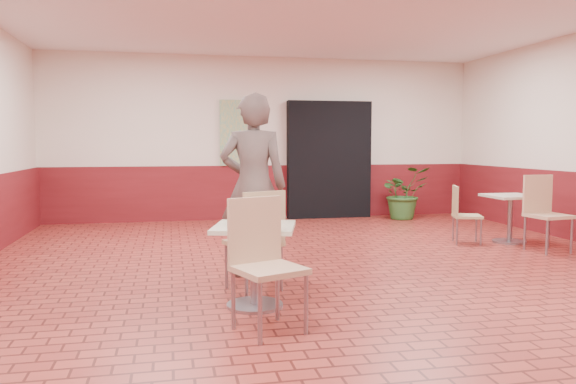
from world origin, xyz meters
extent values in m
cube|color=maroon|center=(0.00, 0.00, 0.00)|extent=(8.00, 10.00, 0.01)
cube|color=beige|center=(0.00, 5.00, 1.50)|extent=(8.00, 0.01, 3.00)
cube|color=#5F1216|center=(0.00, 4.98, 0.50)|extent=(8.00, 0.04, 1.00)
cube|color=black|center=(1.20, 4.88, 1.10)|extent=(1.60, 0.22, 2.20)
cube|color=gray|center=(-0.60, 4.94, 1.60)|extent=(0.50, 0.03, 1.20)
cube|color=beige|center=(-1.05, -0.63, 0.70)|extent=(0.68, 0.68, 0.04)
cylinder|color=gray|center=(-1.05, -0.63, 0.34)|extent=(0.08, 0.08, 0.68)
cylinder|color=gray|center=(-1.05, -0.63, 0.01)|extent=(0.49, 0.49, 0.03)
cube|color=tan|center=(-1.04, -1.29, 0.47)|extent=(0.60, 0.60, 0.04)
cube|color=tan|center=(-1.11, -1.10, 0.75)|extent=(0.44, 0.20, 0.51)
cylinder|color=gray|center=(-1.15, -1.55, 0.23)|extent=(0.03, 0.03, 0.45)
cylinder|color=gray|center=(-0.78, -1.40, 0.23)|extent=(0.03, 0.03, 0.45)
cylinder|color=gray|center=(-1.29, -1.18, 0.23)|extent=(0.03, 0.03, 0.45)
cylinder|color=gray|center=(-0.92, -1.03, 0.23)|extent=(0.03, 0.03, 0.45)
cube|color=tan|center=(-0.97, -0.07, 0.46)|extent=(0.59, 0.59, 0.04)
cube|color=tan|center=(-0.90, -0.26, 0.73)|extent=(0.43, 0.20, 0.49)
cylinder|color=gray|center=(-0.87, 0.18, 0.22)|extent=(0.03, 0.03, 0.44)
cylinder|color=gray|center=(-1.23, 0.03, 0.22)|extent=(0.03, 0.03, 0.44)
cylinder|color=gray|center=(-0.72, -0.17, 0.22)|extent=(0.03, 0.03, 0.44)
cylinder|color=gray|center=(-1.08, -0.32, 0.22)|extent=(0.03, 0.03, 0.44)
imported|color=brown|center=(-0.89, 0.49, 0.97)|extent=(0.78, 0.59, 1.93)
cube|color=#B7150D|center=(-1.05, -0.63, 0.73)|extent=(0.40, 0.31, 0.02)
cube|color=#E18585|center=(-1.05, -0.63, 0.74)|extent=(0.36, 0.27, 0.00)
torus|color=#EEAC57|center=(-1.18, -0.60, 0.76)|extent=(0.15, 0.15, 0.04)
ellipsoid|color=gold|center=(-0.97, -0.68, 0.76)|extent=(0.15, 0.09, 0.04)
cube|color=silver|center=(-0.97, -0.68, 0.78)|extent=(0.14, 0.08, 0.01)
ellipsoid|color=#C5571B|center=(-1.03, -0.70, 0.75)|extent=(0.04, 0.03, 0.02)
cylinder|color=white|center=(-0.93, -0.52, 0.79)|extent=(0.07, 0.07, 0.09)
cylinder|color=blue|center=(-0.93, -0.52, 0.79)|extent=(0.07, 0.07, 0.02)
cube|color=#C0B19A|center=(2.99, 1.76, 0.66)|extent=(0.65, 0.65, 0.04)
cylinder|color=gray|center=(2.99, 1.76, 0.32)|extent=(0.07, 0.07, 0.65)
cylinder|color=gray|center=(2.99, 1.76, 0.01)|extent=(0.47, 0.47, 0.03)
cube|color=tan|center=(2.35, 1.82, 0.39)|extent=(0.48, 0.48, 0.04)
cube|color=tan|center=(2.19, 1.88, 0.61)|extent=(0.15, 0.36, 0.41)
cylinder|color=gray|center=(2.45, 1.61, 0.18)|extent=(0.03, 0.03, 0.37)
cylinder|color=gray|center=(2.56, 1.92, 0.18)|extent=(0.03, 0.03, 0.37)
cylinder|color=gray|center=(2.15, 1.72, 0.18)|extent=(0.03, 0.03, 0.37)
cylinder|color=gray|center=(2.25, 2.02, 0.18)|extent=(0.03, 0.03, 0.37)
cube|color=tan|center=(3.07, 1.05, 0.47)|extent=(0.51, 0.51, 0.04)
cube|color=tan|center=(3.05, 1.25, 0.74)|extent=(0.46, 0.08, 0.50)
cylinder|color=gray|center=(2.90, 0.83, 0.22)|extent=(0.03, 0.03, 0.45)
cylinder|color=gray|center=(3.29, 0.87, 0.22)|extent=(0.03, 0.03, 0.45)
cylinder|color=gray|center=(2.85, 1.22, 0.22)|extent=(0.03, 0.03, 0.45)
cylinder|color=gray|center=(3.25, 1.26, 0.22)|extent=(0.03, 0.03, 0.45)
imported|color=#2C5D25|center=(2.51, 4.39, 0.49)|extent=(0.94, 0.83, 0.98)
camera|label=1|loc=(-1.75, -5.35, 1.42)|focal=35.00mm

